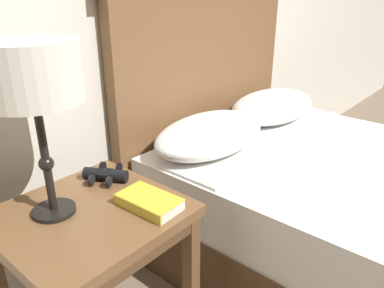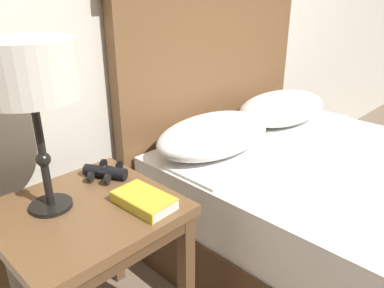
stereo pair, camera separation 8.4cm
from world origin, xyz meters
name	(u,v)px [view 2 (the right image)]	position (x,y,z in m)	size (l,w,h in m)	color
nightstand	(87,229)	(-0.72, 0.76, 0.49)	(0.53, 0.51, 0.57)	brown
bed	(354,216)	(0.24, 0.26, 0.31)	(1.30, 1.82, 1.25)	#4E3520
table_lamp	(29,75)	(-0.79, 0.83, 0.99)	(0.27, 0.27, 0.52)	black
book_on_nightstand	(144,200)	(-0.58, 0.63, 0.59)	(0.13, 0.20, 0.04)	silver
binoculars_pair	(105,172)	(-0.56, 0.88, 0.60)	(0.16, 0.16, 0.05)	black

